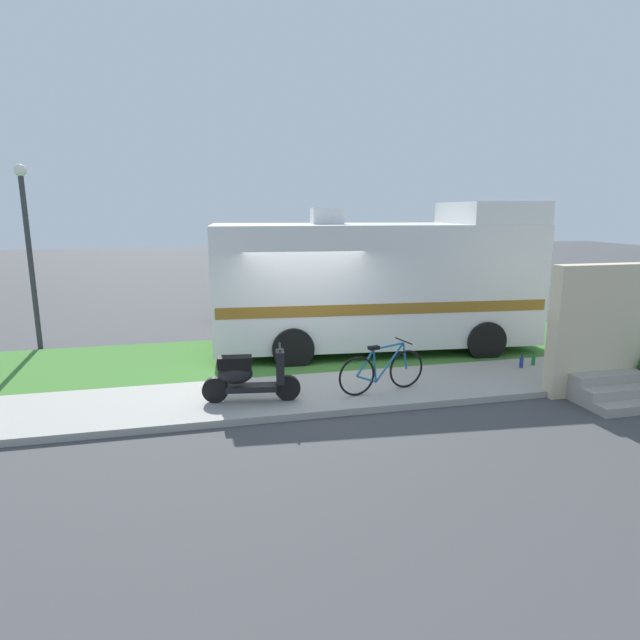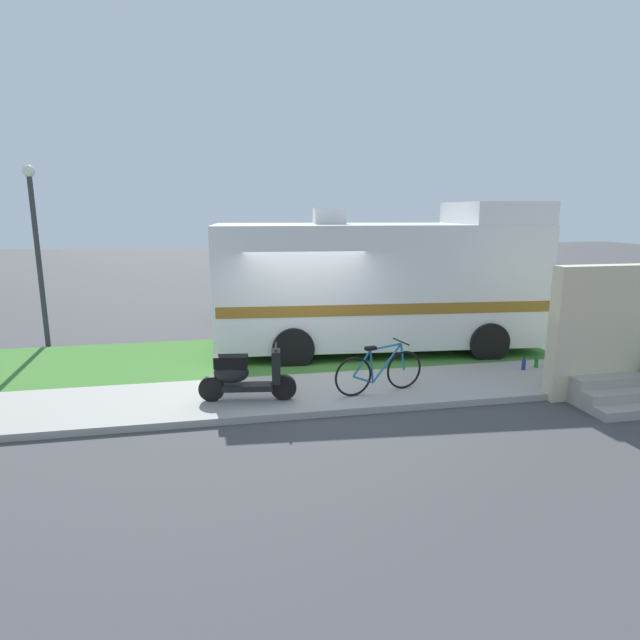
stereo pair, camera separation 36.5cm
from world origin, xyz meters
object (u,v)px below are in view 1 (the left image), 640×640
pickup_truck_near (330,285)px  bottle_spare (533,360)px  motorhome_rv (378,281)px  scooter (247,376)px  bicycle (382,370)px  bottle_green (521,362)px  street_lamp_post (28,240)px

pickup_truck_near → bottle_spare: bearing=-67.8°
motorhome_rv → pickup_truck_near: motorhome_rv is taller
scooter → bicycle: bearing=-1.4°
bottle_green → street_lamp_post: 11.48m
scooter → bottle_green: bearing=6.5°
bicycle → pickup_truck_near: bearing=82.8°
bottle_green → street_lamp_post: (-10.33, 4.40, 2.41)m
scooter → street_lamp_post: street_lamp_post is taller
motorhome_rv → bottle_spare: motorhome_rv is taller
bottle_spare → street_lamp_post: size_ratio=0.06×
bicycle → scooter: bearing=178.6°
bottle_green → bicycle: bearing=-167.9°
motorhome_rv → bottle_green: 3.67m
motorhome_rv → pickup_truck_near: (-0.05, 4.34, -0.69)m
motorhome_rv → bottle_green: motorhome_rv is taller
motorhome_rv → scooter: motorhome_rv is taller
motorhome_rv → scooter: size_ratio=4.57×
bicycle → pickup_truck_near: pickup_truck_near is taller
motorhome_rv → scooter: (-3.40, -3.11, -1.10)m
scooter → bottle_spare: 6.13m
bicycle → pickup_truck_near: size_ratio=0.31×
bicycle → bottle_spare: size_ratio=6.25×
motorhome_rv → bottle_spare: size_ratio=27.74×
motorhome_rv → pickup_truck_near: bearing=90.7°
street_lamp_post → bottle_spare: bearing=-21.9°
pickup_truck_near → bottle_green: 7.24m
bottle_green → street_lamp_post: size_ratio=0.06×
scooter → street_lamp_post: size_ratio=0.38×
scooter → street_lamp_post: bearing=132.3°
bottle_green → bottle_spare: bottle_spare is taller
bottle_spare → bicycle: bearing=-167.5°
bicycle → bottle_green: (3.32, 0.71, -0.28)m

